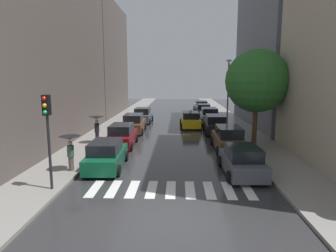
{
  "coord_description": "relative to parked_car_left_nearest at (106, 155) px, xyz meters",
  "views": [
    {
      "loc": [
        0.33,
        -9.87,
        5.22
      ],
      "look_at": [
        -0.53,
        14.64,
        1.12
      ],
      "focal_mm": 31.52,
      "sensor_mm": 36.0,
      "label": 1
    }
  ],
  "objects": [
    {
      "name": "sidewalk_right",
      "position": [
        10.29,
        17.59,
        -0.69
      ],
      "size": [
        3.0,
        72.0,
        0.15
      ],
      "primitive_type": "cube",
      "color": "gray",
      "rests_on": "ground"
    },
    {
      "name": "parked_car_left_fourth",
      "position": [
        0.04,
        17.21,
        0.03
      ],
      "size": [
        2.13,
        4.1,
        1.71
      ],
      "rotation": [
        0.0,
        0.0,
        1.55
      ],
      "color": "#474C51",
      "rests_on": "ground"
    },
    {
      "name": "parked_car_right_nearest",
      "position": [
        7.57,
        -0.85,
        -0.02
      ],
      "size": [
        2.14,
        4.26,
        1.59
      ],
      "rotation": [
        0.0,
        0.0,
        1.6
      ],
      "color": "#474C51",
      "rests_on": "ground"
    },
    {
      "name": "taxi_midroad",
      "position": [
        5.39,
        14.28,
        0.0
      ],
      "size": [
        2.17,
        4.56,
        1.81
      ],
      "rotation": [
        0.0,
        0.0,
        1.6
      ],
      "color": "yellow",
      "rests_on": "ground"
    },
    {
      "name": "ground_plane",
      "position": [
        3.79,
        17.59,
        -0.78
      ],
      "size": [
        28.0,
        72.0,
        0.04
      ],
      "primitive_type": "cube",
      "color": "#2C2C2E"
    },
    {
      "name": "building_left_mid",
      "position": [
        -7.21,
        24.8,
        6.68
      ],
      "size": [
        6.0,
        15.26,
        14.88
      ],
      "primitive_type": "cube",
      "color": "#564C47",
      "rests_on": "ground"
    },
    {
      "name": "parked_car_left_nearest",
      "position": [
        0.0,
        0.0,
        0.0
      ],
      "size": [
        2.13,
        4.5,
        1.63
      ],
      "rotation": [
        0.0,
        0.0,
        1.6
      ],
      "color": "#0C4C2D",
      "rests_on": "ground"
    },
    {
      "name": "pedestrian_by_kerb",
      "position": [
        -1.72,
        -0.93,
        0.84
      ],
      "size": [
        1.14,
        1.14,
        1.92
      ],
      "rotation": [
        0.0,
        0.0,
        0.88
      ],
      "color": "brown",
      "rests_on": "sidewalk_left"
    },
    {
      "name": "parked_car_right_second",
      "position": [
        7.71,
        4.5,
        0.05
      ],
      "size": [
        2.1,
        4.81,
        1.75
      ],
      "rotation": [
        0.0,
        0.0,
        1.59
      ],
      "color": "brown",
      "rests_on": "ground"
    },
    {
      "name": "pedestrian_near_tree",
      "position": [
        -2.13,
        5.83,
        0.95
      ],
      "size": [
        1.13,
        1.13,
        2.07
      ],
      "rotation": [
        0.0,
        0.0,
        1.3
      ],
      "color": "black",
      "rests_on": "sidewalk_left"
    },
    {
      "name": "traffic_light_left_corner",
      "position": [
        -1.66,
        -3.62,
        2.52
      ],
      "size": [
        0.3,
        0.42,
        4.3
      ],
      "color": "black",
      "rests_on": "sidewalk_left"
    },
    {
      "name": "lamp_post_right",
      "position": [
        9.34,
        15.12,
        3.34
      ],
      "size": [
        0.6,
        0.28,
        6.85
      ],
      "color": "#595B60",
      "rests_on": "sidewalk_right"
    },
    {
      "name": "parked_car_right_fifth",
      "position": [
        7.56,
        23.84,
        -0.03
      ],
      "size": [
        2.29,
        4.55,
        1.56
      ],
      "rotation": [
        0.0,
        0.0,
        1.52
      ],
      "color": "navy",
      "rests_on": "ground"
    },
    {
      "name": "parked_car_right_sixth",
      "position": [
        7.62,
        29.14,
        -0.02
      ],
      "size": [
        2.16,
        4.66,
        1.58
      ],
      "rotation": [
        0.0,
        0.0,
        1.61
      ],
      "color": "#B2B7BF",
      "rests_on": "ground"
    },
    {
      "name": "building_right_mid",
      "position": [
        14.79,
        16.14,
        8.15
      ],
      "size": [
        6.0,
        16.37,
        17.83
      ],
      "primitive_type": "cube",
      "color": "slate",
      "rests_on": "ground"
    },
    {
      "name": "street_tree_right",
      "position": [
        10.0,
        6.25,
        4.14
      ],
      "size": [
        4.72,
        4.72,
        7.12
      ],
      "color": "#513823",
      "rests_on": "sidewalk_right"
    },
    {
      "name": "parked_car_left_second",
      "position": [
        -0.13,
        5.43,
        0.03
      ],
      "size": [
        2.01,
        4.45,
        1.71
      ],
      "rotation": [
        0.0,
        0.0,
        1.58
      ],
      "color": "maroon",
      "rests_on": "ground"
    },
    {
      "name": "sidewalk_left",
      "position": [
        -2.71,
        17.59,
        -0.69
      ],
      "size": [
        3.0,
        72.0,
        0.15
      ],
      "primitive_type": "cube",
      "color": "gray",
      "rests_on": "ground"
    },
    {
      "name": "parked_car_left_third",
      "position": [
        -0.09,
        11.2,
        0.05
      ],
      "size": [
        2.09,
        4.74,
        1.76
      ],
      "rotation": [
        0.0,
        0.0,
        1.59
      ],
      "color": "brown",
      "rests_on": "ground"
    },
    {
      "name": "parked_car_right_third",
      "position": [
        7.57,
        11.08,
        0.04
      ],
      "size": [
        2.09,
        4.67,
        1.71
      ],
      "rotation": [
        0.0,
        0.0,
        1.56
      ],
      "color": "black",
      "rests_on": "ground"
    },
    {
      "name": "crosswalk_stripes",
      "position": [
        3.79,
        -3.16,
        -0.76
      ],
      "size": [
        7.65,
        2.2,
        0.01
      ],
      "color": "silver",
      "rests_on": "ground"
    },
    {
      "name": "parked_car_right_fourth",
      "position": [
        7.71,
        17.75,
        0.03
      ],
      "size": [
        2.14,
        4.7,
        1.69
      ],
      "rotation": [
        0.0,
        0.0,
        1.57
      ],
      "color": "#B2B7BF",
      "rests_on": "ground"
    }
  ]
}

